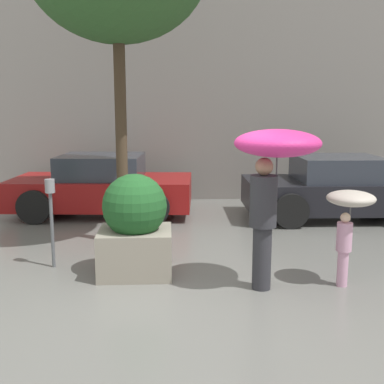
{
  "coord_description": "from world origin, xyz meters",
  "views": [
    {
      "loc": [
        -0.01,
        -5.71,
        2.37
      ],
      "look_at": [
        0.37,
        1.6,
        1.05
      ],
      "focal_mm": 45.0,
      "sensor_mm": 36.0,
      "label": 1
    }
  ],
  "objects": [
    {
      "name": "building_facade",
      "position": [
        0.0,
        6.5,
        3.0
      ],
      "size": [
        18.0,
        0.3,
        6.0
      ],
      "color": "gray",
      "rests_on": "ground"
    },
    {
      "name": "ground_plane",
      "position": [
        0.0,
        0.0,
        0.0
      ],
      "size": [
        40.0,
        40.0,
        0.0
      ],
      "primitive_type": "plane",
      "color": "slate"
    },
    {
      "name": "planter_box",
      "position": [
        -0.47,
        0.88,
        0.7
      ],
      "size": [
        1.02,
        0.9,
        1.44
      ],
      "color": "gray",
      "rests_on": "ground"
    },
    {
      "name": "person_adult",
      "position": [
        1.32,
        0.23,
        1.66
      ],
      "size": [
        1.09,
        1.09,
        2.08
      ],
      "rotation": [
        0.0,
        0.0,
        -0.05
      ],
      "color": "#2D2D33",
      "rests_on": "ground"
    },
    {
      "name": "person_child",
      "position": [
        2.35,
        0.31,
        1.01
      ],
      "size": [
        0.63,
        0.63,
        1.28
      ],
      "rotation": [
        0.0,
        0.0,
        0.55
      ],
      "color": "#D199B7",
      "rests_on": "ground"
    },
    {
      "name": "parked_car_far",
      "position": [
        3.6,
        4.23,
        0.61
      ],
      "size": [
        3.89,
        2.11,
        1.31
      ],
      "rotation": [
        0.0,
        0.0,
        1.55
      ],
      "color": "black",
      "rests_on": "ground"
    },
    {
      "name": "parking_meter",
      "position": [
        -1.71,
        1.24,
        0.95
      ],
      "size": [
        0.14,
        0.14,
        1.32
      ],
      "color": "#595B60",
      "rests_on": "ground"
    },
    {
      "name": "parked_car_near",
      "position": [
        -1.45,
        4.8,
        0.61
      ],
      "size": [
        4.01,
        2.27,
        1.31
      ],
      "rotation": [
        0.0,
        0.0,
        1.5
      ],
      "color": "maroon",
      "rests_on": "ground"
    }
  ]
}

